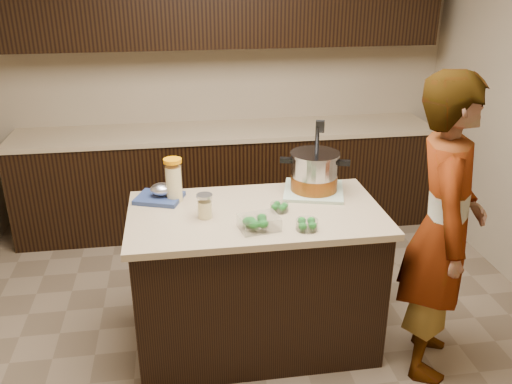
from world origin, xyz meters
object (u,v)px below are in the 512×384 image
stock_pot (314,174)px  lemonade_pitcher (174,182)px  island (256,278)px  person (443,230)px

stock_pot → lemonade_pitcher: bearing=-163.3°
island → stock_pot: bearing=29.5°
island → person: person is taller
stock_pot → lemonade_pitcher: (-0.85, -0.00, 0.00)m
island → person: 1.12m
island → lemonade_pitcher: (-0.46, 0.22, 0.57)m
island → person: size_ratio=0.84×
lemonade_pitcher → stock_pot: bearing=0.1°
stock_pot → person: person is taller
lemonade_pitcher → person: person is taller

